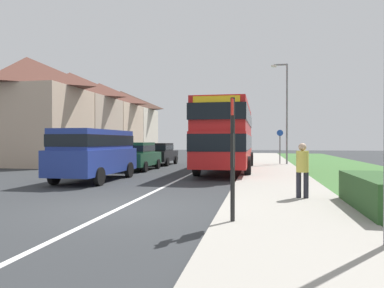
% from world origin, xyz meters
% --- Properties ---
extents(ground_plane, '(120.00, 120.00, 0.00)m').
position_xyz_m(ground_plane, '(0.00, 0.00, 0.00)').
color(ground_plane, '#2D3033').
extents(lane_marking_centre, '(0.14, 60.00, 0.01)m').
position_xyz_m(lane_marking_centre, '(0.00, 8.00, 0.00)').
color(lane_marking_centre, silver).
rests_on(lane_marking_centre, ground_plane).
extents(pavement_near_side, '(3.20, 68.00, 0.12)m').
position_xyz_m(pavement_near_side, '(4.20, 6.00, 0.06)').
color(pavement_near_side, '#9E998E').
rests_on(pavement_near_side, ground_plane).
extents(roadside_hedge, '(1.10, 3.40, 0.90)m').
position_xyz_m(roadside_hedge, '(6.30, 0.51, 0.45)').
color(roadside_hedge, '#2D5128').
rests_on(roadside_hedge, ground_plane).
extents(double_decker_bus, '(2.80, 10.71, 3.70)m').
position_xyz_m(double_decker_bus, '(1.73, 11.78, 2.14)').
color(double_decker_bus, red).
rests_on(double_decker_bus, ground_plane).
extents(parked_van_blue, '(2.11, 5.18, 2.21)m').
position_xyz_m(parked_van_blue, '(-3.49, 5.92, 1.31)').
color(parked_van_blue, navy).
rests_on(parked_van_blue, ground_plane).
extents(parked_car_dark_green, '(1.89, 4.08, 1.64)m').
position_xyz_m(parked_car_dark_green, '(-3.53, 11.53, 0.90)').
color(parked_car_dark_green, '#19472D').
rests_on(parked_car_dark_green, ground_plane).
extents(parked_car_black, '(1.94, 4.11, 1.57)m').
position_xyz_m(parked_car_black, '(-3.56, 16.34, 0.87)').
color(parked_car_black, black).
rests_on(parked_car_black, ground_plane).
extents(pedestrian_at_stop, '(0.34, 0.34, 1.67)m').
position_xyz_m(pedestrian_at_stop, '(4.72, 1.94, 0.98)').
color(pedestrian_at_stop, '#23232D').
rests_on(pedestrian_at_stop, ground_plane).
extents(bus_stop_sign, '(0.09, 0.52, 2.60)m').
position_xyz_m(bus_stop_sign, '(3.00, -1.34, 1.54)').
color(bus_stop_sign, black).
rests_on(bus_stop_sign, ground_plane).
extents(cycle_route_sign, '(0.44, 0.08, 2.52)m').
position_xyz_m(cycle_route_sign, '(4.96, 17.41, 1.43)').
color(cycle_route_sign, slate).
rests_on(cycle_route_sign, ground_plane).
extents(street_lamp_mid, '(1.14, 0.20, 7.10)m').
position_xyz_m(street_lamp_mid, '(5.31, 17.10, 4.09)').
color(street_lamp_mid, slate).
rests_on(street_lamp_mid, ground_plane).
extents(house_terrace_far_side, '(7.54, 23.27, 7.70)m').
position_xyz_m(house_terrace_far_side, '(-12.71, 22.98, 3.85)').
color(house_terrace_far_side, '#C1A88E').
rests_on(house_terrace_far_side, ground_plane).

